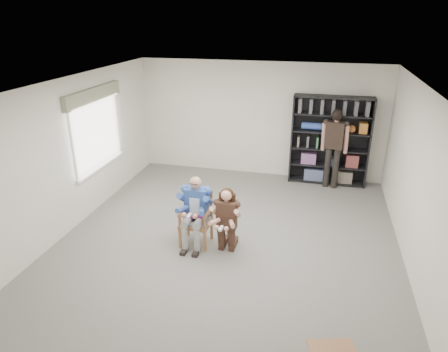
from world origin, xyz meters
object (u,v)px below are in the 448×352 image
(armchair, at_px, (196,219))
(seated_man, at_px, (196,211))
(standing_man, at_px, (333,150))
(kneeling_woman, at_px, (226,221))
(bookshelf, at_px, (330,141))

(armchair, distance_m, seated_man, 0.15)
(seated_man, height_order, standing_man, standing_man)
(seated_man, xyz_separation_m, kneeling_woman, (0.58, -0.12, -0.05))
(standing_man, bearing_deg, armchair, -114.62)
(armchair, relative_size, kneeling_woman, 0.84)
(armchair, distance_m, standing_man, 3.93)
(bookshelf, bearing_deg, seated_man, -123.35)
(bookshelf, bearing_deg, armchair, -123.35)
(armchair, relative_size, bookshelf, 0.47)
(standing_man, bearing_deg, seated_man, -114.62)
(seated_man, bearing_deg, armchair, -89.45)
(kneeling_woman, xyz_separation_m, standing_man, (1.75, 3.25, 0.34))
(kneeling_woman, height_order, bookshelf, bookshelf)
(armchair, bearing_deg, bookshelf, 57.20)
(armchair, height_order, kneeling_woman, kneeling_woman)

